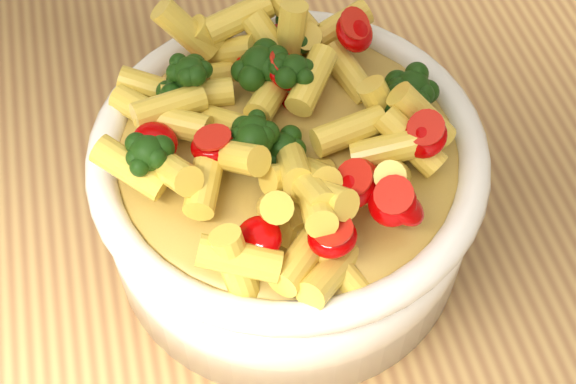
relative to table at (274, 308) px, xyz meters
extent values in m
cube|color=#AF864B|center=(0.00, 0.00, 0.08)|extent=(1.20, 0.80, 0.04)
cylinder|color=#AF864B|center=(0.55, 0.35, -0.37)|extent=(0.05, 0.05, 0.86)
cylinder|color=white|center=(0.01, 0.01, 0.15)|extent=(0.26, 0.26, 0.10)
ellipsoid|color=white|center=(0.01, 0.01, 0.12)|extent=(0.24, 0.24, 0.04)
torus|color=white|center=(0.01, 0.01, 0.20)|extent=(0.27, 0.27, 0.02)
ellipsoid|color=gold|center=(0.01, 0.01, 0.20)|extent=(0.23, 0.23, 0.03)
camera|label=1|loc=(-0.06, -0.31, 0.62)|focal=50.00mm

